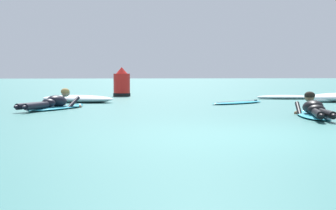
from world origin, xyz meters
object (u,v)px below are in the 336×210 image
object	(u,v)px
surfer_far	(54,104)
channel_marker_buoy	(122,85)
surfer_near	(314,110)
drifting_surfboard	(238,102)

from	to	relation	value
surfer_far	channel_marker_buoy	distance (m)	7.38
channel_marker_buoy	surfer_near	bearing A→B (deg)	-70.73
surfer_near	surfer_far	bearing A→B (deg)	151.06
drifting_surfboard	channel_marker_buoy	world-z (taller)	channel_marker_buoy
drifting_surfboard	channel_marker_buoy	distance (m)	6.07
surfer_far	channel_marker_buoy	bearing A→B (deg)	76.07
surfer_near	channel_marker_buoy	world-z (taller)	channel_marker_buoy
drifting_surfboard	channel_marker_buoy	xyz separation A→B (m)	(-3.13, 5.19, 0.40)
surfer_far	drifting_surfboard	distance (m)	5.29
drifting_surfboard	channel_marker_buoy	size ratio (longest dim) A/B	1.83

